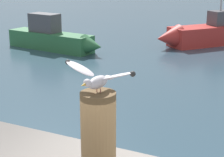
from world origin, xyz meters
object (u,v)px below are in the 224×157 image
at_px(seagull, 98,78).
at_px(boat_green, 55,38).
at_px(boat_red, 202,34).
at_px(mooring_post, 98,136).

distance_m(seagull, boat_green, 13.83).
relative_size(boat_green, boat_red, 1.08).
relative_size(seagull, boat_green, 0.14).
distance_m(mooring_post, boat_green, 13.76).
height_order(mooring_post, seagull, seagull).
bearing_deg(mooring_post, boat_red, 100.33).
height_order(seagull, boat_red, boat_red).
xyz_separation_m(mooring_post, boat_red, (-2.70, 14.82, -1.67)).
distance_m(boat_green, boat_red, 6.59).
bearing_deg(boat_red, mooring_post, -79.67).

